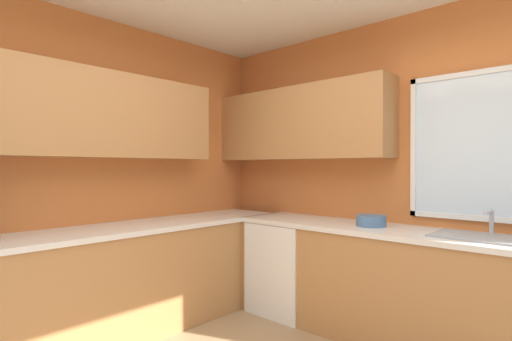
# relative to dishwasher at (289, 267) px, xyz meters

# --- Properties ---
(room_shell) EXTENTS (4.03, 4.00, 2.72)m
(room_shell) POSITION_rel_dishwasher_xyz_m (0.16, -1.01, 1.46)
(room_shell) COLOR #D17238
(room_shell) RESTS_ON ground_plane
(counter_run_left) EXTENTS (0.65, 3.61, 0.89)m
(counter_run_left) POSITION_rel_dishwasher_xyz_m (-0.66, -1.60, 0.02)
(counter_run_left) COLOR #AD7542
(counter_run_left) RESTS_ON ground_plane
(counter_run_back) EXTENTS (3.12, 0.65, 0.89)m
(counter_run_back) POSITION_rel_dishwasher_xyz_m (1.20, 0.03, 0.02)
(counter_run_back) COLOR #AD7542
(counter_run_back) RESTS_ON ground_plane
(dishwasher) EXTENTS (0.60, 0.60, 0.84)m
(dishwasher) POSITION_rel_dishwasher_xyz_m (0.00, 0.00, 0.00)
(dishwasher) COLOR white
(dishwasher) RESTS_ON ground_plane
(sink_assembly) EXTENTS (0.66, 0.40, 0.19)m
(sink_assembly) POSITION_rel_dishwasher_xyz_m (1.66, 0.04, 0.48)
(sink_assembly) COLOR #9EA0A5
(sink_assembly) RESTS_ON counter_run_back
(bowl) EXTENTS (0.24, 0.24, 0.09)m
(bowl) POSITION_rel_dishwasher_xyz_m (0.83, 0.03, 0.51)
(bowl) COLOR #4C7099
(bowl) RESTS_ON counter_run_back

